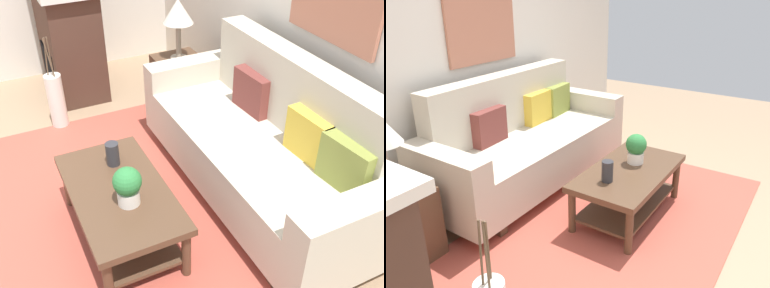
% 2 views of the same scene
% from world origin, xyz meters
% --- Properties ---
extents(ground_plane, '(9.38, 9.38, 0.00)m').
position_xyz_m(ground_plane, '(0.00, 0.00, 0.00)').
color(ground_plane, '#9E7F60').
extents(wall_back, '(5.38, 0.10, 2.70)m').
position_xyz_m(wall_back, '(0.00, 2.11, 1.35)').
color(wall_back, silver).
rests_on(wall_back, ground_plane).
extents(area_rug, '(2.92, 1.83, 0.01)m').
position_xyz_m(area_rug, '(0.00, 0.50, 0.01)').
color(area_rug, '#B24C3D').
rests_on(area_rug, ground_plane).
extents(couch, '(2.24, 0.84, 1.08)m').
position_xyz_m(couch, '(0.20, 1.58, 0.43)').
color(couch, beige).
rests_on(couch, ground_plane).
extents(throw_pillow_maroon, '(0.37, 0.14, 0.32)m').
position_xyz_m(throw_pillow_maroon, '(-0.15, 1.70, 0.68)').
color(throw_pillow_maroon, brown).
rests_on(throw_pillow_maroon, couch).
extents(throw_pillow_mustard, '(0.37, 0.14, 0.32)m').
position_xyz_m(throw_pillow_mustard, '(0.55, 1.70, 0.68)').
color(throw_pillow_mustard, gold).
rests_on(throw_pillow_mustard, couch).
extents(throw_pillow_olive, '(0.37, 0.15, 0.32)m').
position_xyz_m(throw_pillow_olive, '(0.90, 1.70, 0.68)').
color(throw_pillow_olive, olive).
rests_on(throw_pillow_olive, couch).
extents(coffee_table, '(1.10, 0.60, 0.43)m').
position_xyz_m(coffee_table, '(0.21, 0.47, 0.31)').
color(coffee_table, '#513826').
rests_on(coffee_table, ground_plane).
extents(tabletop_vase, '(0.09, 0.09, 0.17)m').
position_xyz_m(tabletop_vase, '(-0.07, 0.53, 0.51)').
color(tabletop_vase, '#2D2D33').
rests_on(tabletop_vase, coffee_table).
extents(potted_plant_tabletop, '(0.18, 0.18, 0.26)m').
position_xyz_m(potted_plant_tabletop, '(0.36, 0.49, 0.57)').
color(potted_plant_tabletop, white).
rests_on(potted_plant_tabletop, coffee_table).
extents(side_table, '(0.44, 0.44, 0.56)m').
position_xyz_m(side_table, '(-1.22, 1.57, 0.28)').
color(side_table, '#513826').
rests_on(side_table, ground_plane).
extents(table_lamp, '(0.28, 0.28, 0.57)m').
position_xyz_m(table_lamp, '(-1.22, 1.57, 0.99)').
color(table_lamp, gray).
rests_on(table_lamp, side_table).
extents(fireplace, '(1.02, 0.58, 1.16)m').
position_xyz_m(fireplace, '(-2.14, 0.74, 0.59)').
color(fireplace, '#472D23').
rests_on(fireplace, ground_plane).
extents(floor_vase, '(0.16, 0.16, 0.53)m').
position_xyz_m(floor_vase, '(-1.46, 0.41, 0.26)').
color(floor_vase, white).
rests_on(floor_vase, ground_plane).
extents(floor_vase_branch_a, '(0.04, 0.05, 0.36)m').
position_xyz_m(floor_vase_branch_a, '(-1.44, 0.41, 0.71)').
color(floor_vase_branch_a, brown).
rests_on(floor_vase_branch_a, floor_vase).
extents(floor_vase_branch_b, '(0.02, 0.02, 0.36)m').
position_xyz_m(floor_vase_branch_b, '(-1.47, 0.43, 0.71)').
color(floor_vase_branch_b, brown).
rests_on(floor_vase_branch_b, floor_vase).
extents(floor_vase_branch_c, '(0.03, 0.03, 0.36)m').
position_xyz_m(floor_vase_branch_c, '(-1.47, 0.39, 0.71)').
color(floor_vase_branch_c, brown).
rests_on(floor_vase_branch_c, floor_vase).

